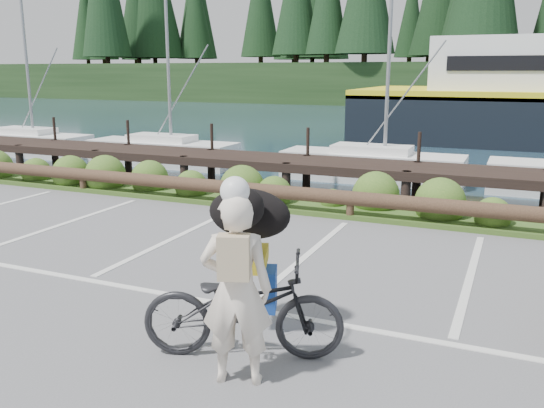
% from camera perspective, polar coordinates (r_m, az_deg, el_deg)
% --- Properties ---
extents(ground, '(72.00, 72.00, 0.00)m').
position_cam_1_polar(ground, '(7.96, -1.46, -9.23)').
color(ground, '#5B5A5D').
extents(harbor_backdrop, '(170.00, 160.00, 30.00)m').
position_cam_1_polar(harbor_backdrop, '(85.24, 21.83, 10.15)').
color(harbor_backdrop, '#1A303F').
rests_on(harbor_backdrop, ground).
extents(vegetation_strip, '(34.00, 1.60, 0.10)m').
position_cam_1_polar(vegetation_strip, '(12.72, 8.58, -0.56)').
color(vegetation_strip, '#3D5B21').
rests_on(vegetation_strip, ground).
extents(log_rail, '(32.00, 0.30, 0.60)m').
position_cam_1_polar(log_rail, '(12.08, 7.71, -1.51)').
color(log_rail, '#443021').
rests_on(log_rail, ground).
extents(bicycle, '(2.28, 1.42, 1.13)m').
position_cam_1_polar(bicycle, '(6.22, -2.89, -10.17)').
color(bicycle, black).
rests_on(bicycle, ground).
extents(cyclist, '(0.81, 0.66, 1.91)m').
position_cam_1_polar(cyclist, '(5.61, -3.55, -8.51)').
color(cyclist, silver).
rests_on(cyclist, ground).
extents(dog, '(0.80, 1.11, 0.58)m').
position_cam_1_polar(dog, '(6.60, -2.28, -0.95)').
color(dog, black).
rests_on(dog, bicycle).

